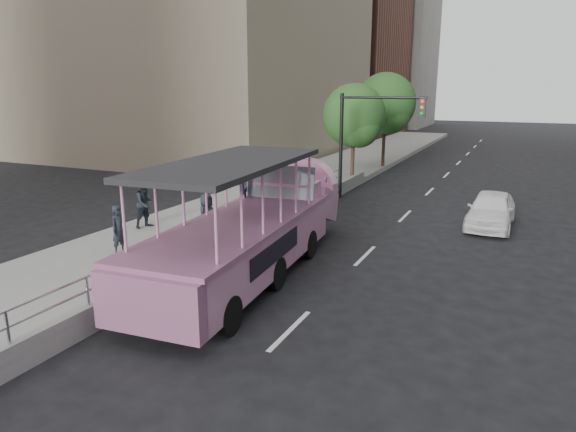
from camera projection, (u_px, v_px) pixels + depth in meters
name	position (u px, v px, depth m)	size (l,w,h in m)	color
ground	(287.00, 293.00, 14.05)	(160.00, 160.00, 0.00)	black
sidewalk	(268.00, 199.00, 25.16)	(5.50, 80.00, 0.30)	#A0A09B
kerb_wall	(228.00, 243.00, 16.97)	(0.24, 30.00, 0.36)	#AAAAA5
guardrail	(227.00, 223.00, 16.81)	(0.07, 22.00, 0.71)	silver
duck_boat	(255.00, 228.00, 15.53)	(3.42, 10.93, 3.57)	black
car	(491.00, 210.00, 20.54)	(1.70, 4.22, 1.44)	white
pedestrian_near	(119.00, 230.00, 16.21)	(0.58, 0.38, 1.58)	#222932
pedestrian_mid	(146.00, 203.00, 19.31)	(0.90, 0.70, 1.86)	#222932
pedestrian_far	(207.00, 216.00, 17.88)	(0.79, 0.51, 1.61)	#222932
parking_sign	(245.00, 197.00, 17.48)	(0.22, 0.64, 2.93)	black
traffic_signal	(365.00, 129.00, 24.88)	(4.20, 0.32, 5.20)	black
street_tree_near	(355.00, 118.00, 28.47)	(3.52, 3.52, 5.72)	#372419
street_tree_far	(386.00, 106.00, 33.54)	(3.97, 3.97, 6.45)	#372419
midrise_brick	(322.00, 22.00, 60.45)	(18.00, 16.00, 26.00)	brown
midrise_stone_b	(374.00, 55.00, 74.42)	(16.00, 14.00, 20.00)	gray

